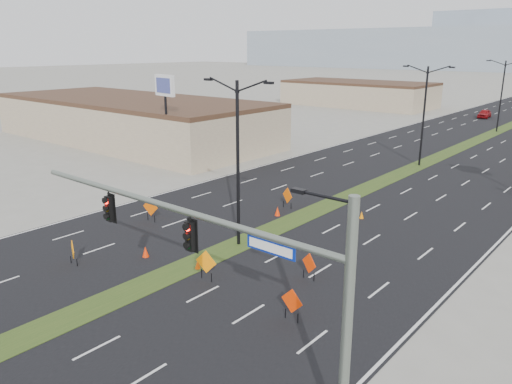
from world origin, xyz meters
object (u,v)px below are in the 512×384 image
Objects in this scene: streetlight_1 at (424,113)px; construction_sign_1 at (150,208)px; cone_3 at (277,211)px; pole_sign_west at (165,93)px; construction_sign_3 at (206,263)px; cone_1 at (198,265)px; streetlight_2 at (502,94)px; cone_2 at (362,215)px; construction_sign_5 at (309,264)px; car_left at (484,114)px; streetlight_0 at (238,159)px; cone_0 at (145,252)px; construction_sign_2 at (287,196)px; signal_mast at (229,261)px; construction_sign_4 at (292,302)px; construction_sign_0 at (73,251)px.

streetlight_1 is 30.07m from construction_sign_1.
pole_sign_west is (-17.17, 4.40, 7.22)m from cone_3.
construction_sign_3 is 1.64m from cone_1.
streetlight_2 reaches higher than cone_2.
car_left is at bearing 118.37° from construction_sign_5.
cone_2 is (3.48, -18.71, -5.15)m from streetlight_1.
streetlight_0 is 6.68× the size of construction_sign_5.
cone_3 is 0.07× the size of pole_sign_west.
car_left reaches higher than cone_1.
construction_sign_2 is at bearing 86.02° from cone_0.
car_left is at bearing 98.72° from cone_2.
cone_3 is (0.49, -1.85, -0.62)m from construction_sign_2.
construction_sign_5 is (-2.47, 8.75, -3.91)m from signal_mast.
construction_sign_4 is (9.82, -12.95, -0.04)m from construction_sign_2.
construction_sign_2 is at bearing 129.43° from construction_sign_4.
streetlight_1 is 36.84m from construction_sign_0.
pole_sign_west is at bearing 136.02° from cone_0.
streetlight_2 is at bearing 97.39° from signal_mast.
construction_sign_3 is 1.12× the size of construction_sign_5.
construction_sign_0 is at bearing -94.19° from car_left.
cone_2 is 0.06× the size of pole_sign_west.
construction_sign_0 is at bearing -164.61° from construction_sign_4.
streetlight_2 reaches higher than cone_1.
construction_sign_4 is (13.70, -75.49, 0.20)m from car_left.
construction_sign_3 is at bearing 141.39° from signal_mast.
signal_mast is 34.09m from pole_sign_west.
construction_sign_4 is at bearing -76.74° from streetlight_1.
signal_mast is at bearing 17.22° from construction_sign_0.
pole_sign_west is (-15.79, 15.24, 7.23)m from cone_0.
cone_1 is at bearing 143.33° from signal_mast.
cone_2 is at bearing 6.27° from pole_sign_west.
cone_1 is at bearing 12.62° from cone_0.
streetlight_0 is at bearing -89.97° from car_left.
streetlight_0 is at bearing -75.68° from cone_3.
streetlight_0 is 6.81m from construction_sign_3.
streetlight_0 and streetlight_2 have the same top height.
construction_sign_2 is at bearing 104.44° from streetlight_0.
streetlight_1 is 32.55m from cone_1.
construction_sign_0 is 0.98× the size of construction_sign_5.
construction_sign_3 is 5.39m from construction_sign_5.
streetlight_0 is 6.63m from cone_1.
construction_sign_2 is (-2.00, -48.23, -4.46)m from streetlight_2.
cone_0 is at bearing 80.47° from construction_sign_0.
construction_sign_0 reaches higher than car_left.
pole_sign_west is at bearing -106.79° from car_left.
cone_3 is at bearing 96.52° from construction_sign_3.
construction_sign_1 is at bearing 150.22° from signal_mast.
construction_sign_4 is 2.37× the size of cone_0.
construction_sign_2 is 18.11m from pole_sign_west.
car_left is at bearing 92.28° from cone_0.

